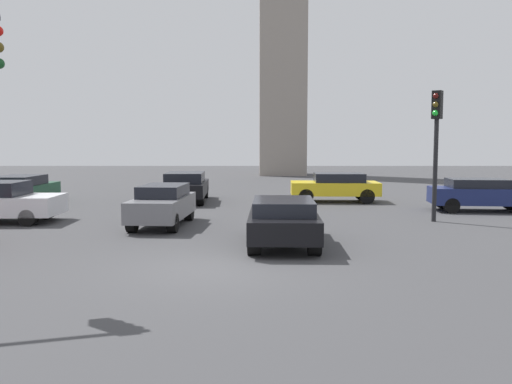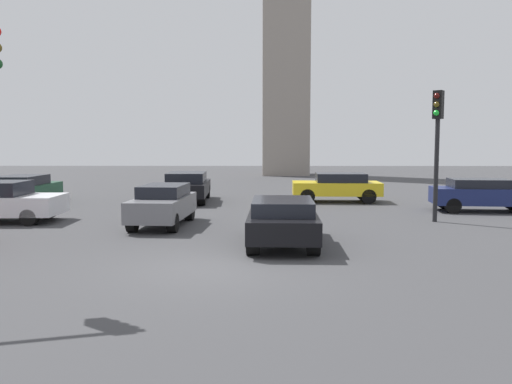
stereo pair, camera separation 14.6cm
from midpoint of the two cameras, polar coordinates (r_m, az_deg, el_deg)
The scene contains 8 objects.
ground_plane at distance 12.38m, azimuth -4.90°, elevation -8.08°, with size 106.35×106.35×0.00m, color #424244.
traffic_light_0 at distance 20.20m, azimuth 18.57°, elevation 6.29°, with size 0.45×0.49×4.70m.
car_1 at distance 18.58m, azimuth -10.19°, elevation -1.29°, with size 1.86×4.07×1.41m.
car_2 at distance 14.92m, azimuth 2.66°, elevation -2.98°, with size 1.99×4.28×1.30m.
car_3 at distance 24.03m, azimuth 22.79°, elevation -0.17°, with size 4.26×2.17×1.36m.
car_4 at distance 25.98m, azimuth 8.38°, elevation 0.61°, with size 4.26×2.07×1.39m.
car_6 at distance 27.18m, azimuth -24.03°, elevation 0.34°, with size 2.03×4.59×1.33m.
car_7 at distance 25.91m, azimuth -7.71°, elevation 0.65°, with size 2.13×4.75×1.44m.
Camera 1 is at (0.98, -12.00, 2.87)m, focal length 37.32 mm.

